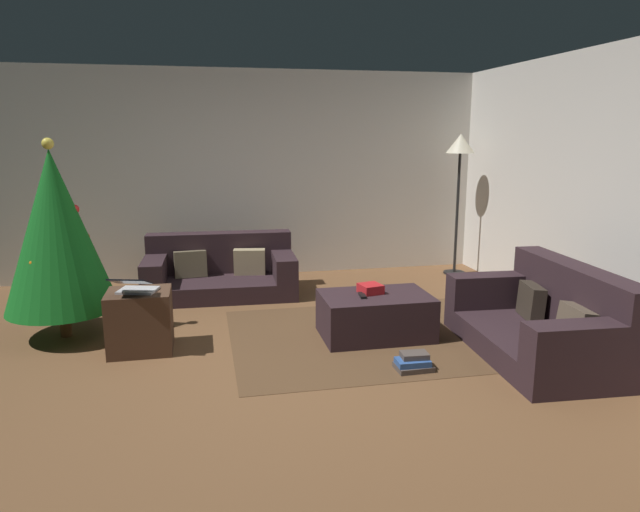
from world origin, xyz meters
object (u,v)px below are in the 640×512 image
tv_remote (362,295)px  laptop (135,287)px  corner_lamp (460,155)px  ottoman (375,316)px  couch_left (220,272)px  christmas_tree (56,231)px  gift_box (370,289)px  book_stack (413,363)px  couch_right (548,322)px  side_table (140,321)px

tv_remote → laptop: size_ratio=0.37×
tv_remote → corner_lamp: corner_lamp is taller
ottoman → corner_lamp: bearing=50.2°
tv_remote → laptop: laptop is taller
couch_left → christmas_tree: christmas_tree is taller
gift_box → book_stack: size_ratio=0.68×
couch_right → ottoman: couch_right is taller
book_stack → corner_lamp: size_ratio=0.16×
couch_right → ottoman: 1.46m
corner_lamp → couch_left: bearing=-174.0°
book_stack → couch_right: bearing=4.6°
side_table → laptop: size_ratio=1.19×
christmas_tree → couch_right: bearing=-17.5°
couch_right → book_stack: size_ratio=6.02×
tv_remote → corner_lamp: 3.05m
couch_right → side_table: (-3.33, 0.76, -0.02)m
ottoman → christmas_tree: (-2.76, 0.58, 0.78)m
tv_remote → ottoman: bearing=21.4°
christmas_tree → laptop: 0.98m
laptop → christmas_tree: bearing=140.8°
couch_right → gift_box: 1.52m
ottoman → laptop: laptop is taller
couch_right → laptop: (-3.34, 0.71, 0.30)m
tv_remote → couch_left: bearing=130.2°
ottoman → gift_box: size_ratio=5.00×
side_table → book_stack: 2.30m
corner_lamp → ottoman: bearing=-129.8°
tv_remote → side_table: (-1.92, 0.10, -0.14)m
tv_remote → christmas_tree: size_ratio=0.09×
laptop → corner_lamp: bearing=28.5°
couch_right → side_table: bearing=80.2°
gift_box → laptop: 2.04m
couch_left → side_table: (-0.73, -1.69, 0.01)m
couch_left → tv_remote: (1.19, -1.79, 0.15)m
couch_left → corner_lamp: size_ratio=0.94×
christmas_tree → corner_lamp: size_ratio=0.98×
ottoman → couch_left: bearing=127.0°
ottoman → book_stack: ottoman is taller
ottoman → side_table: size_ratio=1.87×
couch_right → side_table: 3.42m
couch_left → side_table: 1.84m
couch_right → laptop: bearing=81.2°
gift_box → side_table: side_table is taller
couch_left → laptop: size_ratio=3.89×
tv_remote → book_stack: tv_remote is taller
tv_remote → laptop: (-1.93, 0.05, 0.17)m
gift_box → book_stack: 0.94m
ottoman → gift_box: (-0.03, 0.06, 0.24)m
christmas_tree → book_stack: 3.28m
book_stack → corner_lamp: bearing=59.9°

